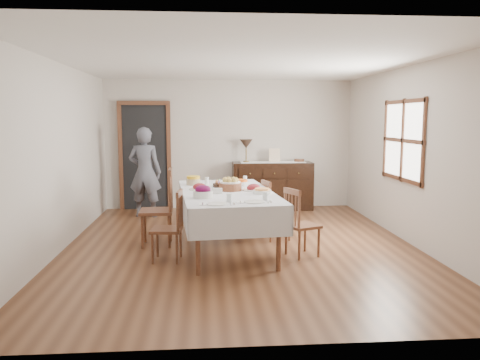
{
  "coord_description": "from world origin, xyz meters",
  "views": [
    {
      "loc": [
        -0.51,
        -6.55,
        1.83
      ],
      "look_at": [
        0.0,
        0.1,
        0.95
      ],
      "focal_mm": 35.0,
      "sensor_mm": 36.0,
      "label": 1
    }
  ],
  "objects": [
    {
      "name": "room_shell",
      "position": [
        -0.15,
        0.42,
        1.64
      ],
      "size": [
        5.02,
        6.02,
        2.65
      ],
      "color": "white",
      "rests_on": "ground"
    },
    {
      "name": "glass_far_b",
      "position": [
        0.12,
        0.7,
        0.88
      ],
      "size": [
        0.06,
        0.06,
        0.11
      ],
      "color": "white",
      "rests_on": "dining_table"
    },
    {
      "name": "chair_right_far",
      "position": [
        0.53,
        0.35,
        0.46
      ],
      "size": [
        0.45,
        0.45,
        0.9
      ],
      "rotation": [
        0.0,
        0.0,
        1.8
      ],
      "color": "brown",
      "rests_on": "ground"
    },
    {
      "name": "egg_basket",
      "position": [
        -0.26,
        0.27,
        0.86
      ],
      "size": [
        0.27,
        0.27,
        0.1
      ],
      "color": "black",
      "rests_on": "dining_table"
    },
    {
      "name": "chair_right_near",
      "position": [
        0.74,
        -0.56,
        0.47
      ],
      "size": [
        0.5,
        0.5,
        0.92
      ],
      "rotation": [
        0.0,
        0.0,
        1.97
      ],
      "color": "brown",
      "rests_on": "ground"
    },
    {
      "name": "ham_platter_b",
      "position": [
        0.17,
        -0.12,
        0.86
      ],
      "size": [
        0.32,
        0.32,
        0.11
      ],
      "color": "white",
      "rests_on": "dining_table"
    },
    {
      "name": "deco_bowl",
      "position": [
        1.4,
        2.75,
        0.99
      ],
      "size": [
        0.2,
        0.2,
        0.06
      ],
      "color": "brown",
      "rests_on": "sideboard"
    },
    {
      "name": "butter_dish",
      "position": [
        -0.34,
        -0.34,
        0.86
      ],
      "size": [
        0.15,
        0.1,
        0.07
      ],
      "color": "white",
      "rests_on": "dining_table"
    },
    {
      "name": "pineapple_bowl",
      "position": [
        -0.68,
        0.51,
        0.9
      ],
      "size": [
        0.21,
        0.21,
        0.13
      ],
      "color": "tan",
      "rests_on": "dining_table"
    },
    {
      "name": "chair_left_near",
      "position": [
        -0.96,
        -0.62,
        0.46
      ],
      "size": [
        0.42,
        0.42,
        0.92
      ],
      "rotation": [
        0.0,
        0.0,
        -1.67
      ],
      "color": "brown",
      "rests_on": "ground"
    },
    {
      "name": "runner",
      "position": [
        0.86,
        2.75,
        0.96
      ],
      "size": [
        1.3,
        0.35,
        0.01
      ],
      "color": "white",
      "rests_on": "sideboard"
    },
    {
      "name": "ground",
      "position": [
        0.0,
        0.0,
        0.0
      ],
      "size": [
        6.0,
        6.0,
        0.0
      ],
      "primitive_type": "plane",
      "color": "brown"
    },
    {
      "name": "carrot_bowl",
      "position": [
        0.04,
        0.39,
        0.87
      ],
      "size": [
        0.21,
        0.21,
        0.09
      ],
      "color": "white",
      "rests_on": "dining_table"
    },
    {
      "name": "ham_platter_a",
      "position": [
        -0.58,
        0.01,
        0.86
      ],
      "size": [
        0.29,
        0.29,
        0.11
      ],
      "color": "white",
      "rests_on": "dining_table"
    },
    {
      "name": "setting_left",
      "position": [
        -0.32,
        -1.1,
        0.85
      ],
      "size": [
        0.43,
        0.31,
        0.1
      ],
      "color": "white",
      "rests_on": "dining_table"
    },
    {
      "name": "setting_right",
      "position": [
        0.13,
        -0.99,
        0.85
      ],
      "size": [
        0.43,
        0.31,
        0.1
      ],
      "color": "white",
      "rests_on": "dining_table"
    },
    {
      "name": "person",
      "position": [
        -1.62,
        2.2,
        0.89
      ],
      "size": [
        0.61,
        0.44,
        1.79
      ],
      "primitive_type": "imported",
      "rotation": [
        0.0,
        0.0,
        2.98
      ],
      "color": "#52545F",
      "rests_on": "ground"
    },
    {
      "name": "casserole_dish",
      "position": [
        0.26,
        -0.39,
        0.86
      ],
      "size": [
        0.25,
        0.25,
        0.07
      ],
      "color": "white",
      "rests_on": "dining_table"
    },
    {
      "name": "sideboard",
      "position": [
        0.85,
        2.72,
        0.48
      ],
      "size": [
        1.59,
        0.58,
        0.96
      ],
      "color": "black",
      "rests_on": "ground"
    },
    {
      "name": "beet_bowl",
      "position": [
        -0.53,
        -0.66,
        0.9
      ],
      "size": [
        0.25,
        0.25,
        0.16
      ],
      "color": "white",
      "rests_on": "dining_table"
    },
    {
      "name": "bread_basket",
      "position": [
        -0.15,
        -0.09,
        0.91
      ],
      "size": [
        0.32,
        0.32,
        0.18
      ],
      "color": "brown",
      "rests_on": "dining_table"
    },
    {
      "name": "glass_far_a",
      "position": [
        -0.48,
        0.54,
        0.88
      ],
      "size": [
        0.06,
        0.06,
        0.11
      ],
      "color": "white",
      "rests_on": "dining_table"
    },
    {
      "name": "dining_table",
      "position": [
        -0.2,
        -0.16,
        0.73
      ],
      "size": [
        1.44,
        2.52,
        0.83
      ],
      "rotation": [
        0.0,
        0.0,
        0.09
      ],
      "color": "silver",
      "rests_on": "ground"
    },
    {
      "name": "table_lamp",
      "position": [
        0.33,
        2.76,
        1.31
      ],
      "size": [
        0.26,
        0.26,
        0.46
      ],
      "color": "brown",
      "rests_on": "sideboard"
    },
    {
      "name": "picture_frame",
      "position": [
        0.89,
        2.7,
        1.1
      ],
      "size": [
        0.22,
        0.08,
        0.28
      ],
      "color": "beige",
      "rests_on": "sideboard"
    },
    {
      "name": "chair_left_far",
      "position": [
        -1.15,
        0.16,
        0.56
      ],
      "size": [
        0.48,
        0.48,
        1.11
      ],
      "rotation": [
        0.0,
        0.0,
        -1.54
      ],
      "color": "brown",
      "rests_on": "ground"
    }
  ]
}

